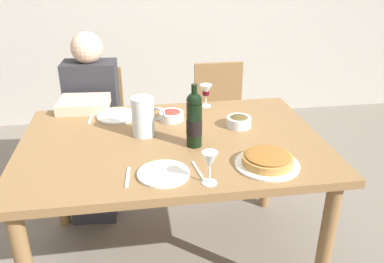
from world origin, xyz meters
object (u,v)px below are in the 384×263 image
(baked_tart, at_px, (267,160))
(salad_bowl, at_px, (172,115))
(water_pitcher, at_px, (143,119))
(chair_right, at_px, (220,116))
(dining_table, at_px, (173,156))
(dinner_plate_left_setting, at_px, (118,116))
(wine_glass_left_diner, at_px, (210,161))
(diner_left, at_px, (91,120))
(chair_left, at_px, (98,122))
(wine_glass_right_diner, at_px, (206,91))
(dinner_plate_right_setting, at_px, (164,174))
(olive_bowl, at_px, (239,121))
(wine_bottle, at_px, (194,120))

(baked_tart, xyz_separation_m, salad_bowl, (-0.36, 0.57, 0.00))
(water_pitcher, distance_m, chair_right, 1.05)
(dining_table, xyz_separation_m, dinner_plate_left_setting, (-0.27, 0.34, 0.10))
(wine_glass_left_diner, distance_m, diner_left, 1.24)
(baked_tart, height_order, salad_bowl, baked_tart)
(dining_table, distance_m, baked_tart, 0.51)
(chair_left, distance_m, chair_right, 0.89)
(baked_tart, bearing_deg, water_pitcher, 142.56)
(wine_glass_right_diner, relative_size, dinner_plate_right_setting, 0.61)
(water_pitcher, bearing_deg, salad_bowl, 46.94)
(olive_bowl, xyz_separation_m, chair_right, (0.08, 0.78, -0.30))
(wine_bottle, bearing_deg, chair_left, 119.17)
(wine_glass_right_diner, bearing_deg, baked_tart, -79.69)
(olive_bowl, distance_m, dinner_plate_right_setting, 0.62)
(chair_right, bearing_deg, dining_table, 63.27)
(wine_bottle, distance_m, wine_glass_left_diner, 0.35)
(diner_left, relative_size, chair_right, 1.33)
(water_pitcher, height_order, dinner_plate_left_setting, water_pitcher)
(baked_tart, bearing_deg, dinner_plate_right_setting, -178.72)
(salad_bowl, distance_m, chair_left, 0.85)
(water_pitcher, distance_m, wine_glass_left_diner, 0.56)
(chair_left, bearing_deg, olive_bowl, 140.38)
(chair_right, bearing_deg, wine_glass_left_diner, 75.51)
(water_pitcher, xyz_separation_m, chair_right, (0.59, 0.80, -0.35))
(dinner_plate_right_setting, relative_size, chair_right, 0.26)
(salad_bowl, xyz_separation_m, diner_left, (-0.48, 0.41, -0.17))
(water_pitcher, xyz_separation_m, wine_glass_left_diner, (0.24, -0.50, 0.01))
(diner_left, bearing_deg, wine_bottle, 131.67)
(olive_bowl, distance_m, chair_right, 0.84)
(olive_bowl, xyz_separation_m, chair_left, (-0.81, 0.79, -0.30))
(water_pitcher, xyz_separation_m, baked_tart, (0.52, -0.40, -0.06))
(wine_glass_right_diner, height_order, dinner_plate_left_setting, wine_glass_right_diner)
(water_pitcher, relative_size, baked_tart, 0.71)
(wine_glass_right_diner, bearing_deg, diner_left, 161.88)
(salad_bowl, height_order, wine_glass_left_diner, wine_glass_left_diner)
(dining_table, height_order, diner_left, diner_left)
(dining_table, distance_m, olive_bowl, 0.40)
(chair_right, bearing_deg, dinner_plate_right_setting, 66.95)
(diner_left, bearing_deg, dinner_plate_left_setting, 124.63)
(water_pitcher, bearing_deg, wine_bottle, -33.98)
(baked_tart, height_order, olive_bowl, olive_bowl)
(wine_glass_right_diner, bearing_deg, water_pitcher, -138.06)
(baked_tart, relative_size, salad_bowl, 2.11)
(water_pitcher, bearing_deg, chair_right, 53.88)
(water_pitcher, relative_size, chair_left, 0.23)
(dining_table, height_order, baked_tart, baked_tart)
(water_pitcher, height_order, dinner_plate_right_setting, water_pitcher)
(water_pitcher, xyz_separation_m, salad_bowl, (0.16, 0.17, -0.06))
(dinner_plate_right_setting, bearing_deg, olive_bowl, 44.55)
(baked_tart, bearing_deg, wine_glass_right_diner, 100.31)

